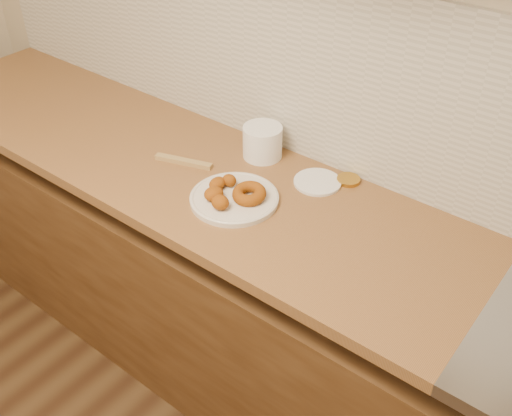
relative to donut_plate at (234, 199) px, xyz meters
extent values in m
cube|color=tan|center=(0.27, 0.37, 0.44)|extent=(4.00, 0.02, 2.70)
cube|color=brown|center=(0.27, 0.06, -0.52)|extent=(3.60, 0.60, 0.77)
cube|color=brown|center=(-0.38, 0.06, -0.03)|extent=(2.30, 0.62, 0.04)
cube|color=beige|center=(0.27, 0.36, 0.29)|extent=(3.60, 0.02, 0.60)
cylinder|color=beige|center=(0.00, 0.00, 0.00)|extent=(0.27, 0.27, 0.02)
torus|color=#894810|center=(0.04, 0.02, 0.03)|extent=(0.11, 0.11, 0.05)
ellipsoid|color=#894810|center=(-0.05, 0.04, 0.03)|extent=(0.05, 0.04, 0.04)
ellipsoid|color=#894810|center=(-0.07, 0.00, 0.03)|extent=(0.05, 0.06, 0.04)
ellipsoid|color=#894810|center=(-0.04, -0.05, 0.03)|extent=(0.06, 0.07, 0.04)
ellipsoid|color=#894810|center=(0.01, -0.07, 0.03)|extent=(0.06, 0.06, 0.04)
cylinder|color=white|center=(-0.09, 0.26, 0.05)|extent=(0.15, 0.15, 0.11)
cylinder|color=white|center=(0.15, 0.24, 0.00)|extent=(0.18, 0.18, 0.01)
cylinder|color=#B5852C|center=(0.22, 0.30, 0.00)|extent=(0.09, 0.09, 0.01)
cube|color=#A1804A|center=(-0.27, 0.06, 0.00)|extent=(0.20, 0.09, 0.02)
camera|label=1|loc=(0.96, -1.12, 1.08)|focal=42.00mm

